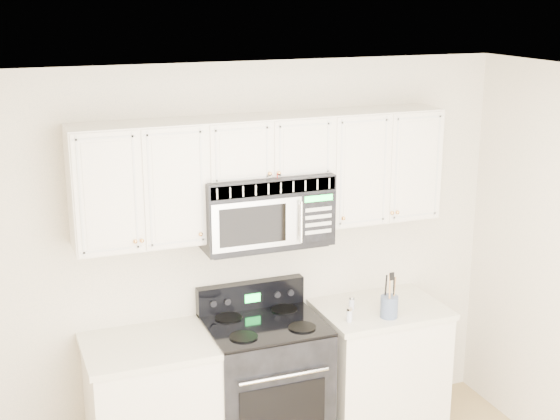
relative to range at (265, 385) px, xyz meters
name	(u,v)px	position (x,y,z in m)	size (l,w,h in m)	color
room	(377,365)	(0.06, -1.43, 0.82)	(3.51, 3.51, 2.61)	#A28756
base_cabinet_left	(156,413)	(-0.74, 0.01, -0.06)	(0.86, 0.65, 0.92)	beige
base_cabinet_right	(378,371)	(0.86, 0.01, -0.06)	(0.86, 0.65, 0.92)	beige
range	(265,385)	(0.00, 0.00, 0.00)	(0.75, 0.69, 1.12)	black
upper_cabinets	(264,168)	(0.06, 0.15, 1.45)	(2.44, 0.37, 0.75)	beige
microwave	(263,209)	(0.03, 0.10, 1.20)	(0.83, 0.47, 0.46)	black
utensil_crock	(389,306)	(0.82, -0.18, 0.52)	(0.12, 0.12, 0.32)	#455074
shaker_salt	(352,303)	(0.64, 0.02, 0.48)	(0.04, 0.04, 0.10)	#B7BACB
shaker_pepper	(349,315)	(0.54, -0.15, 0.48)	(0.04, 0.04, 0.10)	#B7BACB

